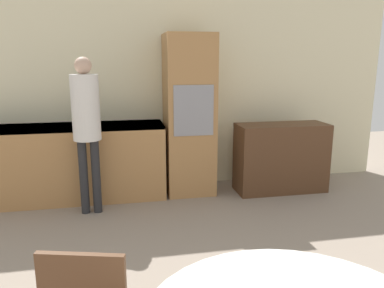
{
  "coord_description": "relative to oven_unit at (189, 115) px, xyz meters",
  "views": [
    {
      "loc": [
        -0.48,
        0.24,
        1.68
      ],
      "look_at": [
        0.04,
        2.9,
        1.07
      ],
      "focal_mm": 35.0,
      "sensor_mm": 36.0,
      "label": 1
    }
  ],
  "objects": [
    {
      "name": "wall_back",
      "position": [
        -0.38,
        0.34,
        0.3
      ],
      "size": [
        6.43,
        0.05,
        2.6
      ],
      "color": "beige",
      "rests_on": "ground_plane"
    },
    {
      "name": "kitchen_counter",
      "position": [
        -1.54,
        -0.01,
        -0.52
      ],
      "size": [
        2.41,
        0.6,
        0.91
      ],
      "color": "#AD7A47",
      "rests_on": "ground_plane"
    },
    {
      "name": "oven_unit",
      "position": [
        0.0,
        0.0,
        0.0
      ],
      "size": [
        0.6,
        0.59,
        1.99
      ],
      "color": "#AD7A47",
      "rests_on": "ground_plane"
    },
    {
      "name": "sideboard",
      "position": [
        1.17,
        -0.21,
        -0.55
      ],
      "size": [
        1.16,
        0.45,
        0.88
      ],
      "color": "#51331E",
      "rests_on": "ground_plane"
    },
    {
      "name": "person_standing",
      "position": [
        -1.21,
        -0.49,
        0.08
      ],
      "size": [
        0.3,
        0.3,
        1.71
      ],
      "color": "#262628",
      "rests_on": "ground_plane"
    }
  ]
}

